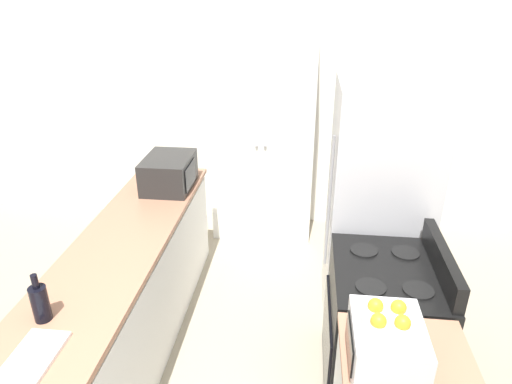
{
  "coord_description": "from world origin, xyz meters",
  "views": [
    {
      "loc": [
        0.33,
        -1.03,
        2.44
      ],
      "look_at": [
        0.0,
        1.92,
        1.05
      ],
      "focal_mm": 32.0,
      "sensor_mm": 36.0,
      "label": 1
    }
  ],
  "objects_px": {
    "microwave": "(169,172)",
    "wine_bottle": "(40,302)",
    "toaster_oven": "(386,346)",
    "fruit_bowl": "(388,319)",
    "pantry_cabinet": "(263,137)",
    "stove": "(381,327)",
    "refrigerator": "(377,205)"
  },
  "relations": [
    {
      "from": "microwave",
      "to": "wine_bottle",
      "type": "height_order",
      "value": "wine_bottle"
    },
    {
      "from": "toaster_oven",
      "to": "fruit_bowl",
      "type": "bearing_deg",
      "value": -151.86
    },
    {
      "from": "pantry_cabinet",
      "to": "stove",
      "type": "height_order",
      "value": "pantry_cabinet"
    },
    {
      "from": "refrigerator",
      "to": "fruit_bowl",
      "type": "xyz_separation_m",
      "value": [
        -0.18,
        -1.57,
        0.23
      ]
    },
    {
      "from": "refrigerator",
      "to": "toaster_oven",
      "type": "relative_size",
      "value": 4.66
    },
    {
      "from": "fruit_bowl",
      "to": "wine_bottle",
      "type": "bearing_deg",
      "value": 175.75
    },
    {
      "from": "refrigerator",
      "to": "microwave",
      "type": "bearing_deg",
      "value": 173.22
    },
    {
      "from": "microwave",
      "to": "toaster_oven",
      "type": "height_order",
      "value": "microwave"
    },
    {
      "from": "toaster_oven",
      "to": "pantry_cabinet",
      "type": "bearing_deg",
      "value": 106.49
    },
    {
      "from": "wine_bottle",
      "to": "fruit_bowl",
      "type": "xyz_separation_m",
      "value": [
        1.65,
        -0.12,
        0.16
      ]
    },
    {
      "from": "microwave",
      "to": "fruit_bowl",
      "type": "xyz_separation_m",
      "value": [
        1.47,
        -1.76,
        0.13
      ]
    },
    {
      "from": "toaster_oven",
      "to": "wine_bottle",
      "type": "bearing_deg",
      "value": 175.94
    },
    {
      "from": "stove",
      "to": "wine_bottle",
      "type": "bearing_deg",
      "value": -160.57
    },
    {
      "from": "microwave",
      "to": "fruit_bowl",
      "type": "height_order",
      "value": "fruit_bowl"
    },
    {
      "from": "pantry_cabinet",
      "to": "toaster_oven",
      "type": "xyz_separation_m",
      "value": [
        0.8,
        -2.69,
        -0.04
      ]
    },
    {
      "from": "pantry_cabinet",
      "to": "stove",
      "type": "distance_m",
      "value": 2.23
    },
    {
      "from": "stove",
      "to": "refrigerator",
      "type": "distance_m",
      "value": 0.93
    },
    {
      "from": "wine_bottle",
      "to": "fruit_bowl",
      "type": "bearing_deg",
      "value": -4.25
    },
    {
      "from": "wine_bottle",
      "to": "pantry_cabinet",
      "type": "bearing_deg",
      "value": 71.44
    },
    {
      "from": "stove",
      "to": "wine_bottle",
      "type": "xyz_separation_m",
      "value": [
        -1.8,
        -0.63,
        0.54
      ]
    },
    {
      "from": "toaster_oven",
      "to": "fruit_bowl",
      "type": "relative_size",
      "value": 1.74
    },
    {
      "from": "stove",
      "to": "toaster_oven",
      "type": "relative_size",
      "value": 2.67
    },
    {
      "from": "refrigerator",
      "to": "fruit_bowl",
      "type": "bearing_deg",
      "value": -96.58
    },
    {
      "from": "refrigerator",
      "to": "toaster_oven",
      "type": "distance_m",
      "value": 1.57
    },
    {
      "from": "stove",
      "to": "toaster_oven",
      "type": "distance_m",
      "value": 0.94
    },
    {
      "from": "microwave",
      "to": "toaster_oven",
      "type": "relative_size",
      "value": 1.25
    },
    {
      "from": "refrigerator",
      "to": "fruit_bowl",
      "type": "distance_m",
      "value": 1.59
    },
    {
      "from": "microwave",
      "to": "refrigerator",
      "type": "bearing_deg",
      "value": -6.78
    },
    {
      "from": "stove",
      "to": "refrigerator",
      "type": "xyz_separation_m",
      "value": [
        0.03,
        0.81,
        0.46
      ]
    },
    {
      "from": "stove",
      "to": "refrigerator",
      "type": "bearing_deg",
      "value": 87.76
    },
    {
      "from": "wine_bottle",
      "to": "toaster_oven",
      "type": "xyz_separation_m",
      "value": [
        1.66,
        -0.12,
        0.01
      ]
    },
    {
      "from": "refrigerator",
      "to": "wine_bottle",
      "type": "relative_size",
      "value": 6.81
    }
  ]
}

